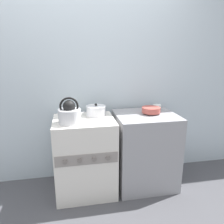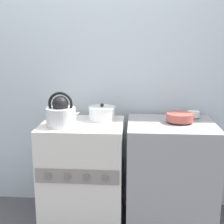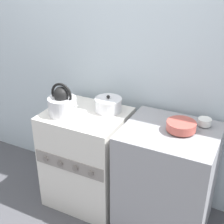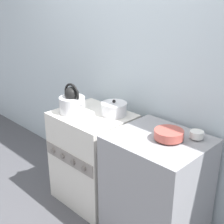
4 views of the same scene
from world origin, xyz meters
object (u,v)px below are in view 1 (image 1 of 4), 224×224
(stove, at_px, (85,156))
(small_ceramic_bowl, at_px, (157,107))
(enamel_bowl, at_px, (151,110))
(kettle, at_px, (70,114))
(cooking_pot, at_px, (96,111))

(stove, distance_m, small_ceramic_bowl, 1.01)
(small_ceramic_bowl, bearing_deg, enamel_bowl, -131.10)
(enamel_bowl, distance_m, small_ceramic_bowl, 0.20)
(enamel_bowl, bearing_deg, stove, -176.73)
(enamel_bowl, xyz_separation_m, small_ceramic_bowl, (0.13, 0.15, -0.01))
(stove, xyz_separation_m, enamel_bowl, (0.75, 0.04, 0.47))
(kettle, bearing_deg, cooking_pot, 37.51)
(cooking_pot, height_order, enamel_bowl, cooking_pot)
(enamel_bowl, relative_size, small_ceramic_bowl, 2.12)
(stove, xyz_separation_m, small_ceramic_bowl, (0.88, 0.19, 0.46))
(stove, bearing_deg, kettle, -145.36)
(stove, distance_m, cooking_pot, 0.51)
(kettle, relative_size, enamel_bowl, 1.30)
(cooking_pot, relative_size, small_ceramic_bowl, 2.22)
(stove, height_order, kettle, kettle)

